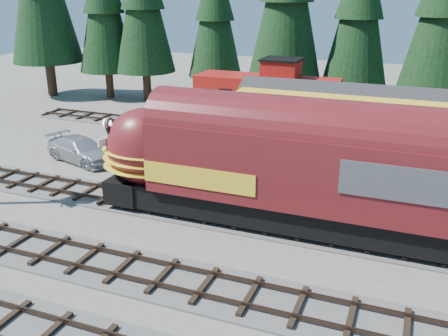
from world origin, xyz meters
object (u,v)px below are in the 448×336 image
at_px(depot, 333,133).
at_px(caboose, 267,102).
at_px(pickup_truck_a, 148,148).
at_px(pickup_truck_b, 81,150).
at_px(locomotive, 263,170).

bearing_deg(depot, caboose, 129.18).
bearing_deg(pickup_truck_a, caboose, -32.30).
relative_size(caboose, pickup_truck_b, 1.96).
relative_size(depot, locomotive, 0.73).
distance_m(depot, pickup_truck_a, 11.92).
bearing_deg(pickup_truck_a, locomotive, -119.27).
xyz_separation_m(locomotive, pickup_truck_a, (-9.66, 6.14, -1.96)).
distance_m(caboose, pickup_truck_a, 9.83).
bearing_deg(pickup_truck_b, caboose, -28.19).
distance_m(depot, caboose, 9.68).
height_order(locomotive, caboose, caboose).
height_order(depot, caboose, caboose).
xyz_separation_m(depot, locomotive, (-2.05, -6.50, -0.21)).
xyz_separation_m(locomotive, caboose, (-4.07, 14.00, -0.07)).
bearing_deg(pickup_truck_a, pickup_truck_b, 117.96).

